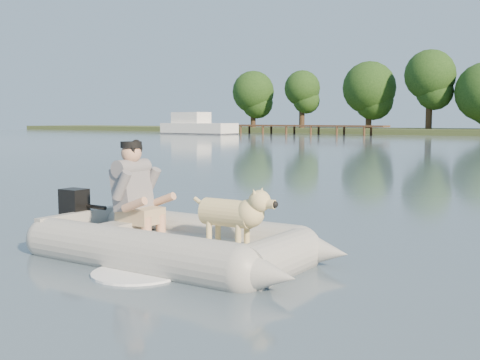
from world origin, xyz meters
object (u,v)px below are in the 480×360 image
Objects in this scene: dock at (306,130)px; dinghy at (177,206)px; man at (133,186)px; cabin_cruiser at (199,123)px; dog at (228,218)px.

dock is 58.44m from dinghy.
cabin_cruiser is (-36.47, 47.13, 0.39)m from man.
dog is at bearing -62.56° from dock.
man is at bearing 180.00° from dog.
dock is at bearing 27.44° from cabin_cruiser.
dock is 58.07m from man.
dock is 11.97m from cabin_cruiser.
dinghy reaches higher than dog.
dock reaches higher than dog.
man reaches higher than dock.
dinghy is (26.35, -52.16, 0.12)m from dock.
cabin_cruiser reaches higher than man.
cabin_cruiser reaches higher than dock.
dog is (0.69, 0.07, -0.08)m from dinghy.
dinghy is 4.07× the size of man.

